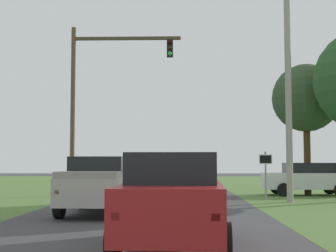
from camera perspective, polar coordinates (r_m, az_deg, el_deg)
ground_plane at (r=15.91m, az=-2.87°, el=-10.43°), size 120.00×120.00×0.00m
red_suv_near at (r=10.25m, az=0.62°, el=-8.24°), size 2.31×4.62×1.93m
pickup_truck_lead at (r=17.18m, az=-7.73°, el=-6.65°), size 2.35×5.17×1.93m
traffic_light at (r=26.39m, az=-8.06°, el=4.34°), size 5.76×0.40×8.82m
keep_moving_sign at (r=23.35m, az=11.08°, el=-4.83°), size 0.60×0.09×2.22m
crossing_suv_far at (r=27.36m, az=15.71°, el=-5.73°), size 4.62×2.11×1.70m
utility_pole_right at (r=22.73m, az=13.57°, el=3.58°), size 0.28×0.28×9.49m
extra_tree_1 at (r=27.63m, az=15.48°, el=3.04°), size 3.61×3.61×6.96m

